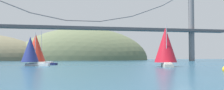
# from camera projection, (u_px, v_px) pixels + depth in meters

# --- Properties ---
(ground_plane) EXTENTS (360.00, 360.00, 0.00)m
(ground_plane) POSITION_uv_depth(u_px,v_px,m) (184.00, 78.00, 29.64)
(ground_plane) COLOR navy
(headland_center) EXTENTS (79.14, 44.00, 38.89)m
(headland_center) POSITION_uv_depth(u_px,v_px,m) (84.00, 60.00, 162.32)
(headland_center) COLOR #5B6647
(headland_center) RESTS_ON ground_plane
(suspension_bridge) EXTENTS (143.82, 6.00, 36.00)m
(suspension_bridge) POSITION_uv_depth(u_px,v_px,m) (83.00, 26.00, 122.90)
(suspension_bridge) COLOR slate
(suspension_bridge) RESTS_ON ground_plane
(sailboat_scarlet_sail) EXTENTS (9.50, 7.01, 9.37)m
(sailboat_scarlet_sail) POSITION_uv_depth(u_px,v_px,m) (36.00, 49.00, 74.83)
(sailboat_scarlet_sail) COLOR #191E4C
(sailboat_scarlet_sail) RESTS_ON ground_plane
(sailboat_navy_sail) EXTENTS (7.37, 5.28, 8.18)m
(sailboat_navy_sail) POSITION_uv_depth(u_px,v_px,m) (31.00, 50.00, 65.69)
(sailboat_navy_sail) COLOR white
(sailboat_navy_sail) RESTS_ON ground_plane
(sailboat_crimson_sail) EXTENTS (6.33, 8.77, 9.39)m
(sailboat_crimson_sail) POSITION_uv_depth(u_px,v_px,m) (166.00, 46.00, 61.63)
(sailboat_crimson_sail) COLOR #B7B2A8
(sailboat_crimson_sail) RESTS_ON ground_plane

